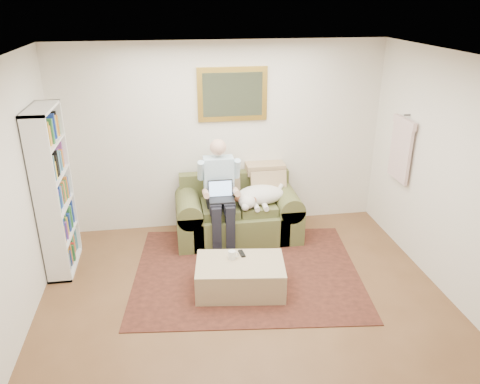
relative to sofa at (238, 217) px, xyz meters
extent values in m
cube|color=brown|center=(-0.15, -2.04, -0.29)|extent=(4.50, 5.00, 0.01)
cube|color=white|center=(-0.15, -2.04, 2.31)|extent=(4.50, 5.00, 0.01)
cube|color=silver|center=(-0.15, 0.46, 1.01)|extent=(4.50, 0.01, 2.60)
cube|color=black|center=(-0.03, -0.94, -0.28)|extent=(2.92, 2.44, 0.01)
cube|color=brown|center=(0.00, -0.04, -0.08)|extent=(1.27, 0.82, 0.41)
cube|color=brown|center=(0.00, 0.32, 0.34)|extent=(1.54, 0.18, 0.42)
cube|color=brown|center=(-0.67, -0.04, -0.03)|extent=(0.34, 0.82, 0.85)
cube|color=brown|center=(0.67, -0.04, -0.03)|extent=(0.34, 0.82, 0.85)
cube|color=brown|center=(-0.25, -0.08, 0.18)|extent=(0.48, 0.55, 0.12)
cube|color=brown|center=(0.25, -0.08, 0.18)|extent=(0.48, 0.55, 0.12)
cube|color=black|center=(-0.25, -0.27, 0.40)|extent=(0.33, 0.23, 0.02)
cube|color=black|center=(-0.25, -0.16, 0.51)|extent=(0.33, 0.06, 0.23)
cube|color=#99BFF2|center=(-0.25, -0.17, 0.51)|extent=(0.30, 0.04, 0.19)
cube|color=tan|center=(-0.17, -1.30, -0.11)|extent=(1.06, 0.75, 0.36)
cylinder|color=white|center=(-0.25, -1.20, 0.12)|extent=(0.08, 0.08, 0.10)
cube|color=black|center=(-0.12, -1.12, 0.08)|extent=(0.07, 0.16, 0.02)
cube|color=gold|center=(0.00, 0.43, 1.61)|extent=(0.94, 0.04, 0.72)
cube|color=gray|center=(0.00, 0.41, 1.61)|extent=(0.80, 0.01, 0.58)
camera|label=1|loc=(-0.88, -5.75, 2.84)|focal=35.00mm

